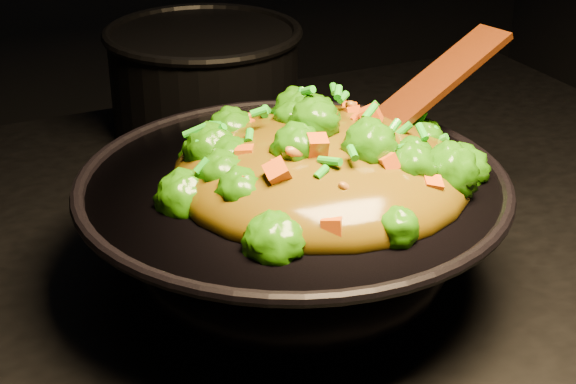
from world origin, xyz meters
name	(u,v)px	position (x,y,z in m)	size (l,w,h in m)	color
wok	(292,234)	(-0.02, -0.08, 0.95)	(0.39, 0.39, 0.11)	black
stir_fry	(321,132)	(0.00, -0.09, 1.06)	(0.27, 0.27, 0.09)	#246807
spatula	(405,107)	(0.10, -0.06, 1.05)	(0.28, 0.04, 0.01)	#320E07
back_pot	(205,79)	(0.03, 0.32, 0.97)	(0.25, 0.25, 0.14)	black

